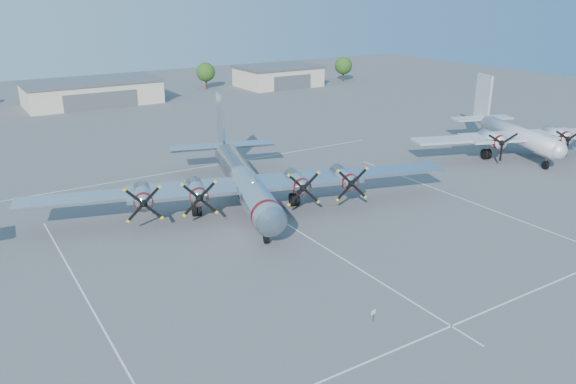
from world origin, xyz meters
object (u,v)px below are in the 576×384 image
tree_east (206,72)px  info_placard (373,313)px  twin_engine_east (512,154)px  hangar_east (278,76)px  hangar_center (92,92)px  main_bomber_b29 (243,204)px  tree_far_east (343,66)px

tree_east → info_placard: bearing=-108.0°
tree_east → twin_engine_east: 83.37m
hangar_east → twin_engine_east: bearing=-93.2°
twin_engine_east → tree_east: bearing=119.1°
hangar_center → twin_engine_east: bearing=-60.1°
hangar_east → main_bomber_b29: (-49.19, -73.14, -2.71)m
tree_east → tree_far_east: size_ratio=1.00×
hangar_center → hangar_east: same height
tree_far_east → main_bomber_b29: 99.35m
hangar_center → tree_east: (30.00, 6.04, 1.51)m
main_bomber_b29 → twin_engine_east: twin_engine_east is taller
main_bomber_b29 → info_placard: bearing=-80.8°
hangar_east → tree_east: tree_east is taller
tree_far_east → info_placard: tree_far_east is taller
tree_far_east → main_bomber_b29: (-69.19, -71.17, -4.22)m
hangar_east → tree_east: 19.04m
tree_far_east → twin_engine_east: bearing=-108.1°
hangar_center → tree_east: bearing=11.4°
hangar_center → tree_far_east: 68.05m
tree_east → hangar_center: bearing=-168.6°
hangar_east → twin_engine_east: 76.25m
hangar_center → info_placard: bearing=-92.6°
tree_far_east → hangar_east: bearing=174.4°
tree_far_east → info_placard: 122.24m
hangar_east → tree_east: (-18.00, 6.04, 1.51)m
hangar_east → main_bomber_b29: 88.18m
tree_east → main_bomber_b29: bearing=-111.5°
tree_east → tree_far_east: bearing=-11.9°
hangar_center → hangar_east: bearing=0.0°
hangar_east → twin_engine_east: size_ratio=0.60×
hangar_east → info_placard: (-52.48, -100.34, -2.03)m
hangar_east → tree_far_east: tree_far_east is taller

